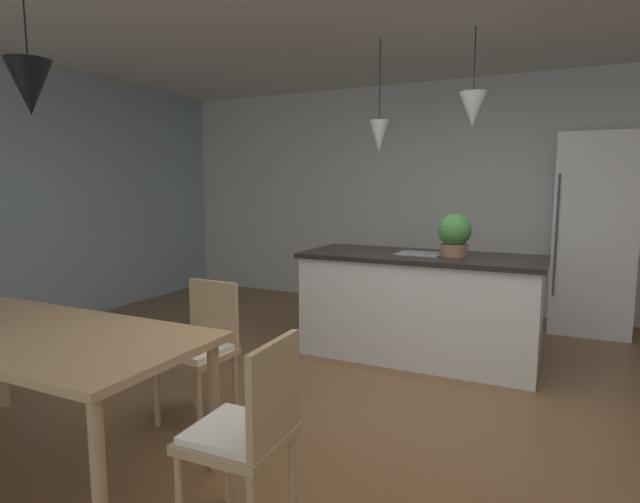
# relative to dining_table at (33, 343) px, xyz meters

# --- Properties ---
(ground_plane) EXTENTS (10.00, 8.40, 0.04)m
(ground_plane) POSITION_rel_dining_table_xyz_m (1.60, 1.26, -0.69)
(ground_plane) COLOR brown
(wall_back_kitchen) EXTENTS (10.00, 0.12, 2.70)m
(wall_back_kitchen) POSITION_rel_dining_table_xyz_m (1.60, 4.52, 0.68)
(wall_back_kitchen) COLOR silver
(wall_back_kitchen) RESTS_ON ground_plane
(dining_table) EXTENTS (1.92, 0.88, 0.73)m
(dining_table) POSITION_rel_dining_table_xyz_m (0.00, 0.00, 0.00)
(dining_table) COLOR tan
(dining_table) RESTS_ON ground_plane
(chair_far_right) EXTENTS (0.42, 0.42, 0.87)m
(chair_far_right) POSITION_rel_dining_table_xyz_m (0.43, 0.81, -0.19)
(chair_far_right) COLOR tan
(chair_far_right) RESTS_ON ground_plane
(chair_kitchen_end) EXTENTS (0.41, 0.41, 0.87)m
(chair_kitchen_end) POSITION_rel_dining_table_xyz_m (1.33, 0.00, -0.19)
(chair_kitchen_end) COLOR tan
(chair_kitchen_end) RESTS_ON ground_plane
(kitchen_island) EXTENTS (1.99, 0.83, 0.91)m
(kitchen_island) POSITION_rel_dining_table_xyz_m (1.37, 2.56, -0.20)
(kitchen_island) COLOR silver
(kitchen_island) RESTS_ON ground_plane
(refrigerator) EXTENTS (0.74, 0.67, 1.99)m
(refrigerator) POSITION_rel_dining_table_xyz_m (2.72, 4.12, 0.33)
(refrigerator) COLOR silver
(refrigerator) RESTS_ON ground_plane
(pendant_over_table) EXTENTS (0.22, 0.22, 0.88)m
(pendant_over_table) POSITION_rel_dining_table_xyz_m (0.06, 0.04, 1.29)
(pendant_over_table) COLOR black
(pendant_over_island_main) EXTENTS (0.17, 0.17, 0.94)m
(pendant_over_island_main) POSITION_rel_dining_table_xyz_m (0.99, 2.56, 1.23)
(pendant_over_island_main) COLOR black
(pendant_over_island_aux) EXTENTS (0.21, 0.21, 0.76)m
(pendant_over_island_aux) POSITION_rel_dining_table_xyz_m (1.76, 2.56, 1.41)
(pendant_over_island_aux) COLOR black
(potted_plant_on_island) EXTENTS (0.27, 0.27, 0.35)m
(potted_plant_on_island) POSITION_rel_dining_table_xyz_m (1.65, 2.56, 0.42)
(potted_plant_on_island) COLOR #8C664C
(potted_plant_on_island) RESTS_ON kitchen_island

